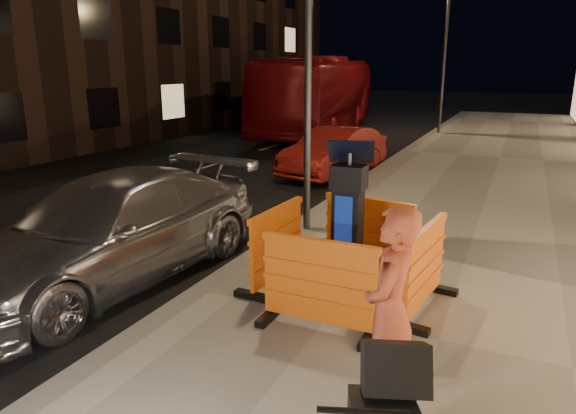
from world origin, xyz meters
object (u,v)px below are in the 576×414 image
at_px(car_silver, 116,277).
at_px(car_red, 334,174).
at_px(man, 390,311).
at_px(parking_kiosk, 347,224).
at_px(barrier_back, 368,234).
at_px(bus_doubledecker, 319,132).
at_px(barrier_front, 318,285).
at_px(barrier_bldgside, 425,268).
at_px(barrier_kerbside, 277,245).

distance_m(car_silver, car_red, 8.20).
distance_m(car_silver, man, 4.62).
bearing_deg(man, parking_kiosk, -152.85).
bearing_deg(barrier_back, bus_doubledecker, 121.78).
bearing_deg(barrier_front, car_silver, 172.58).
bearing_deg(car_silver, barrier_bldgside, 11.94).
bearing_deg(parking_kiosk, man, -57.54).
bearing_deg(bus_doubledecker, man, -74.45).
bearing_deg(barrier_bldgside, car_red, 33.86).
bearing_deg(barrier_bldgside, car_silver, 104.13).
distance_m(barrier_front, barrier_bldgside, 1.34).
distance_m(barrier_front, barrier_back, 1.90).
height_order(barrier_front, car_silver, barrier_front).
bearing_deg(car_red, parking_kiosk, -59.87).
bearing_deg(car_red, barrier_back, -57.26).
xyz_separation_m(barrier_back, car_silver, (-3.28, -1.45, -0.67)).
relative_size(parking_kiosk, barrier_kerbside, 1.40).
height_order(barrier_back, barrier_kerbside, same).
height_order(car_red, man, man).
bearing_deg(barrier_back, man, -62.69).
height_order(barrier_kerbside, car_silver, barrier_kerbside).
bearing_deg(barrier_kerbside, parking_kiosk, -86.62).
distance_m(barrier_back, barrier_bldgside, 1.34).
distance_m(barrier_bldgside, bus_doubledecker, 18.26).
xyz_separation_m(barrier_back, barrier_bldgside, (0.95, -0.95, 0.00)).
bearing_deg(barrier_bldgside, parking_kiosk, 97.38).
bearing_deg(car_silver, man, -13.41).
height_order(barrier_kerbside, barrier_bldgside, same).
xyz_separation_m(barrier_bldgside, bus_doubledecker, (-7.70, 16.54, -0.67)).
relative_size(barrier_front, barrier_kerbside, 1.00).
distance_m(parking_kiosk, car_red, 8.28).
bearing_deg(man, car_red, -158.02).
xyz_separation_m(car_silver, man, (4.27, -1.44, 1.02)).
relative_size(parking_kiosk, barrier_front, 1.40).
height_order(parking_kiosk, barrier_bldgside, parking_kiosk).
bearing_deg(bus_doubledecker, barrier_kerbside, -77.86).
height_order(barrier_kerbside, man, man).
bearing_deg(car_silver, barrier_front, -2.61).
bearing_deg(car_silver, barrier_kerbside, 17.32).
xyz_separation_m(car_silver, car_red, (0.40, 8.19, 0.00)).
distance_m(car_silver, bus_doubledecker, 17.39).
xyz_separation_m(car_silver, bus_doubledecker, (-3.47, 17.04, 0.00)).
bearing_deg(parking_kiosk, barrier_bldgside, 5.38).
relative_size(parking_kiosk, barrier_bldgside, 1.40).
bearing_deg(barrier_kerbside, barrier_bldgside, -86.62).
xyz_separation_m(barrier_back, man, (0.99, -2.89, 0.36)).
height_order(barrier_bldgside, man, man).
height_order(barrier_bldgside, car_silver, barrier_bldgside).
height_order(barrier_front, bus_doubledecker, bus_doubledecker).
relative_size(barrier_back, car_silver, 0.27).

